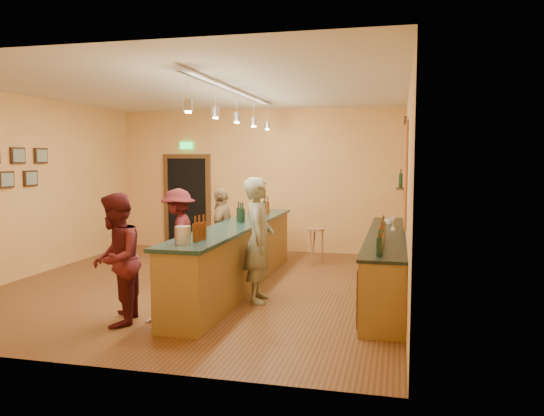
% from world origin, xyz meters
% --- Properties ---
extents(floor, '(7.00, 7.00, 0.00)m').
position_xyz_m(floor, '(0.00, 0.00, 0.00)').
color(floor, '#573519').
rests_on(floor, ground).
extents(ceiling, '(6.50, 7.00, 0.02)m').
position_xyz_m(ceiling, '(0.00, 0.00, 3.20)').
color(ceiling, silver).
rests_on(ceiling, wall_back).
extents(wall_back, '(6.50, 0.02, 3.20)m').
position_xyz_m(wall_back, '(0.00, 3.50, 1.60)').
color(wall_back, '#E29854').
rests_on(wall_back, floor).
extents(wall_front, '(6.50, 0.02, 3.20)m').
position_xyz_m(wall_front, '(0.00, -3.50, 1.60)').
color(wall_front, '#E29854').
rests_on(wall_front, floor).
extents(wall_left, '(0.02, 7.00, 3.20)m').
position_xyz_m(wall_left, '(-3.25, 0.00, 1.60)').
color(wall_left, '#E29854').
rests_on(wall_left, floor).
extents(wall_right, '(0.02, 7.00, 3.20)m').
position_xyz_m(wall_right, '(3.25, 0.00, 1.60)').
color(wall_right, '#E29854').
rests_on(wall_right, floor).
extents(doorway, '(1.15, 0.09, 2.48)m').
position_xyz_m(doorway, '(-1.70, 3.47, 1.13)').
color(doorway, black).
rests_on(doorway, wall_back).
extents(tapestry, '(0.03, 1.40, 1.60)m').
position_xyz_m(tapestry, '(3.23, 0.40, 1.85)').
color(tapestry, '#A22320').
rests_on(tapestry, wall_right).
extents(bottle_shelf, '(0.17, 0.55, 0.54)m').
position_xyz_m(bottle_shelf, '(3.17, 1.90, 1.67)').
color(bottle_shelf, '#4C3616').
rests_on(bottle_shelf, wall_right).
extents(picture_grid, '(0.06, 2.20, 0.70)m').
position_xyz_m(picture_grid, '(-3.21, -0.75, 1.95)').
color(picture_grid, '#382111').
rests_on(picture_grid, wall_left).
extents(back_counter, '(0.60, 4.55, 1.27)m').
position_xyz_m(back_counter, '(2.97, 0.18, 0.49)').
color(back_counter, brown).
rests_on(back_counter, floor).
extents(tasting_bar, '(0.73, 5.10, 1.38)m').
position_xyz_m(tasting_bar, '(0.60, -0.00, 0.61)').
color(tasting_bar, brown).
rests_on(tasting_bar, floor).
extents(pendant_track, '(0.11, 4.60, 0.50)m').
position_xyz_m(pendant_track, '(0.60, -0.00, 2.98)').
color(pendant_track, silver).
rests_on(pendant_track, ceiling).
extents(bartender, '(0.53, 0.72, 1.83)m').
position_xyz_m(bartender, '(1.15, -0.71, 0.91)').
color(bartender, gray).
rests_on(bartender, floor).
extents(customer_a, '(0.84, 0.96, 1.67)m').
position_xyz_m(customer_a, '(-0.32, -2.20, 0.84)').
color(customer_a, '#59191E').
rests_on(customer_a, floor).
extents(customer_b, '(0.42, 0.94, 1.58)m').
position_xyz_m(customer_b, '(0.05, 0.83, 0.79)').
color(customer_b, '#997A51').
rests_on(customer_b, floor).
extents(customer_c, '(0.77, 1.12, 1.59)m').
position_xyz_m(customer_c, '(-0.53, 0.24, 0.80)').
color(customer_c, '#59191E').
rests_on(customer_c, floor).
extents(bar_stool, '(0.35, 0.35, 0.72)m').
position_xyz_m(bar_stool, '(1.55, 2.20, 0.58)').
color(bar_stool, '#9A6845').
rests_on(bar_stool, floor).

